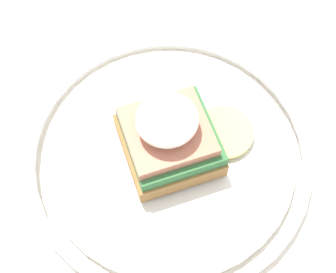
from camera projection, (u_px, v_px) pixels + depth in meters
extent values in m
cube|color=beige|center=(134.00, 174.00, 0.46)|extent=(0.99, 0.89, 0.03)
cylinder|color=beige|center=(284.00, 28.00, 1.02)|extent=(0.06, 0.06, 0.71)
cylinder|color=silver|center=(168.00, 151.00, 0.45)|extent=(0.24, 0.24, 0.01)
torus|color=white|center=(168.00, 149.00, 0.44)|extent=(0.27, 0.27, 0.01)
cube|color=olive|center=(168.00, 142.00, 0.43)|extent=(0.08, 0.08, 0.02)
cube|color=#2D6033|center=(170.00, 137.00, 0.41)|extent=(0.08, 0.08, 0.01)
cube|color=#AD664C|center=(167.00, 132.00, 0.40)|extent=(0.07, 0.07, 0.01)
ellipsoid|color=white|center=(167.00, 120.00, 0.39)|extent=(0.05, 0.05, 0.03)
cylinder|color=#EAD166|center=(223.00, 130.00, 0.44)|extent=(0.06, 0.06, 0.00)
cube|color=silver|center=(321.00, 88.00, 0.48)|extent=(0.01, 0.12, 0.00)
cube|color=silver|center=(5.00, 247.00, 0.41)|extent=(0.04, 0.12, 0.00)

